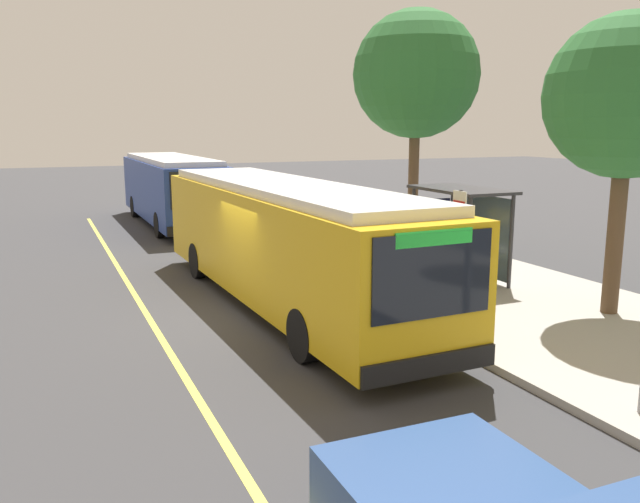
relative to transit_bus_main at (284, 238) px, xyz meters
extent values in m
plane|color=#38383A|center=(0.49, -1.01, -1.62)|extent=(120.00, 120.00, 0.00)
cube|color=#A8A399|center=(0.49, 4.99, -1.54)|extent=(44.00, 6.40, 0.15)
cube|color=#E0D64C|center=(0.49, -3.21, -1.61)|extent=(36.00, 0.14, 0.01)
cube|color=gold|center=(-0.02, -0.01, -0.07)|extent=(12.16, 2.93, 2.40)
cube|color=silver|center=(-0.02, -0.01, 1.23)|extent=(11.18, 2.65, 0.20)
cube|color=black|center=(6.04, 0.18, 0.36)|extent=(0.11, 2.17, 1.34)
cube|color=black|center=(-0.06, 1.28, 0.22)|extent=(10.63, 0.38, 1.06)
cube|color=black|center=(-0.06, 1.28, -1.05)|extent=(11.47, 0.39, 0.28)
cube|color=#26D83F|center=(6.04, 0.18, 0.95)|extent=(0.07, 1.40, 0.24)
cube|color=black|center=(6.05, 0.18, -1.09)|extent=(0.16, 2.50, 0.36)
cylinder|color=black|center=(3.69, 1.26, -1.12)|extent=(1.01, 0.31, 1.00)
cylinder|color=black|center=(3.76, -1.04, -1.12)|extent=(1.01, 0.31, 1.00)
cylinder|color=black|center=(-3.68, 1.03, -1.12)|extent=(1.01, 0.31, 1.00)
cylinder|color=black|center=(-3.60, -1.28, -1.12)|extent=(1.01, 0.31, 1.00)
cube|color=navy|center=(-14.10, 0.05, -0.07)|extent=(10.48, 2.62, 2.40)
cube|color=silver|center=(-14.10, 0.05, 1.23)|extent=(9.64, 2.36, 0.20)
cube|color=black|center=(-8.85, 0.08, 0.36)|extent=(0.06, 2.17, 1.34)
cube|color=black|center=(-14.10, 1.34, 0.22)|extent=(9.20, 0.10, 1.06)
cube|color=yellow|center=(-14.10, 1.34, -1.05)|extent=(9.94, 0.10, 0.28)
cube|color=#26D83F|center=(-8.85, 0.08, 0.95)|extent=(0.04, 1.40, 0.24)
cube|color=black|center=(-8.84, 0.08, -1.09)|extent=(0.10, 2.50, 0.36)
cylinder|color=black|center=(-10.86, 1.23, -1.12)|extent=(1.00, 0.29, 1.00)
cylinder|color=black|center=(-10.85, -1.08, -1.12)|extent=(1.00, 0.29, 1.00)
cylinder|color=black|center=(-17.24, 1.18, -1.12)|extent=(1.00, 0.29, 1.00)
cylinder|color=black|center=(-17.23, -1.13, -1.12)|extent=(1.00, 0.29, 1.00)
cylinder|color=#333338|center=(1.35, 5.63, -0.27)|extent=(0.10, 0.10, 2.40)
cylinder|color=#333338|center=(1.35, 4.33, -0.27)|extent=(0.10, 0.10, 2.40)
cylinder|color=#333338|center=(-1.25, 5.63, -0.27)|extent=(0.10, 0.10, 2.40)
cylinder|color=#333338|center=(-1.25, 4.33, -0.27)|extent=(0.10, 0.10, 2.40)
cube|color=#333338|center=(0.05, 4.98, 0.97)|extent=(2.90, 1.60, 0.08)
cube|color=#4C606B|center=(0.05, 5.63, -0.27)|extent=(2.47, 0.04, 2.16)
cube|color=navy|center=(-1.25, 4.98, -0.32)|extent=(0.06, 1.11, 1.82)
cube|color=brown|center=(-0.24, 5.17, -1.02)|extent=(1.60, 0.44, 0.06)
cube|color=brown|center=(-0.24, 5.41, -0.74)|extent=(1.60, 0.05, 0.44)
cube|color=#333338|center=(-0.96, 5.17, -1.24)|extent=(0.08, 0.40, 0.45)
cube|color=#333338|center=(0.48, 5.17, -1.24)|extent=(0.08, 0.40, 0.45)
cylinder|color=#333338|center=(3.21, 2.68, -0.07)|extent=(0.07, 0.07, 2.80)
cube|color=white|center=(3.21, 2.66, 1.03)|extent=(0.44, 0.03, 0.56)
cube|color=red|center=(3.21, 2.64, 1.03)|extent=(0.40, 0.01, 0.16)
cylinder|color=#282D47|center=(-1.53, 3.01, -1.04)|extent=(0.14, 0.14, 0.85)
cylinder|color=#282D47|center=(-1.53, 2.83, -1.04)|extent=(0.14, 0.14, 0.85)
cube|color=red|center=(-1.53, 2.92, -0.31)|extent=(0.24, 0.40, 0.62)
sphere|color=tan|center=(-1.53, 2.92, 0.11)|extent=(0.22, 0.22, 0.22)
cylinder|color=brown|center=(4.01, 6.22, 0.24)|extent=(0.36, 0.36, 3.41)
sphere|color=#28662D|center=(4.01, 6.22, 3.24)|extent=(3.47, 3.47, 3.47)
cylinder|color=brown|center=(-5.11, 6.69, 0.63)|extent=(0.36, 0.36, 4.20)
sphere|color=#28662D|center=(-5.11, 6.69, 4.33)|extent=(4.27, 4.27, 4.27)
camera|label=1|loc=(14.22, -5.29, 2.62)|focal=36.40mm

